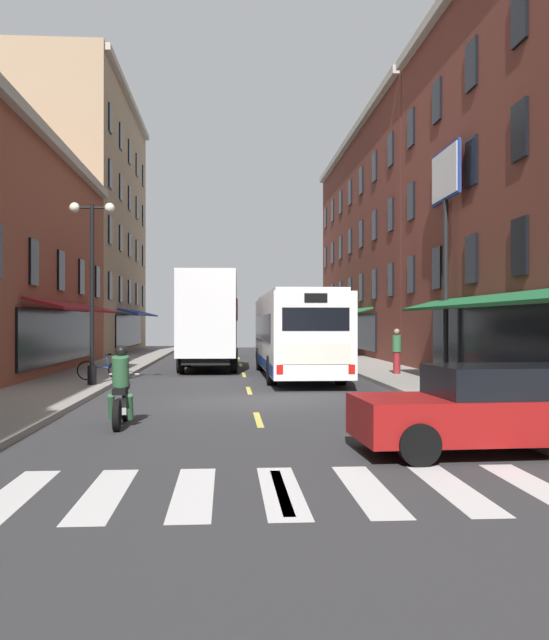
{
  "coord_description": "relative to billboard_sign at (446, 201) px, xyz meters",
  "views": [
    {
      "loc": [
        -0.69,
        -18.83,
        2.13
      ],
      "look_at": [
        0.91,
        4.66,
        2.2
      ],
      "focal_mm": 39.52,
      "sensor_mm": 36.0,
      "label": 1
    }
  ],
  "objects": [
    {
      "name": "billboard_sign",
      "position": [
        0.0,
        0.0,
        0.0
      ],
      "size": [
        0.4,
        2.99,
        8.15
      ],
      "color": "black",
      "rests_on": "sidewalk_right"
    },
    {
      "name": "ground_plane",
      "position": [
        -7.05,
        -5.57,
        -6.47
      ],
      "size": [
        34.8,
        80.0,
        0.1
      ],
      "primitive_type": "cube",
      "color": "#333335"
    },
    {
      "name": "crosswalk_near",
      "position": [
        -7.05,
        -15.57,
        -6.42
      ],
      "size": [
        7.1,
        2.8,
        0.01
      ],
      "color": "silver",
      "rests_on": "ground"
    },
    {
      "name": "box_truck",
      "position": [
        -8.51,
        6.4,
        -4.26
      ],
      "size": [
        2.59,
        7.08,
        4.24
      ],
      "color": "#B21E19",
      "rests_on": "ground"
    },
    {
      "name": "sidewalk_right",
      "position": [
        -1.15,
        -5.57,
        -6.35
      ],
      "size": [
        3.0,
        80.0,
        0.14
      ],
      "primitive_type": "cube",
      "color": "gray",
      "rests_on": "ground"
    },
    {
      "name": "street_lamp_twin",
      "position": [
        -12.0,
        -1.75,
        -3.1
      ],
      "size": [
        1.42,
        0.32,
        5.78
      ],
      "color": "black",
      "rests_on": "sidewalk_left"
    },
    {
      "name": "bicycle_near",
      "position": [
        -11.99,
        0.07,
        -5.92
      ],
      "size": [
        1.71,
        0.48,
        0.91
      ],
      "color": "black",
      "rests_on": "sidewalk_left"
    },
    {
      "name": "sidewalk_left",
      "position": [
        -12.95,
        -5.57,
        -6.35
      ],
      "size": [
        3.0,
        80.0,
        0.14
      ],
      "primitive_type": "cube",
      "color": "gray",
      "rests_on": "ground"
    },
    {
      "name": "lane_centre_dashes",
      "position": [
        -7.05,
        -5.82,
        -6.42
      ],
      "size": [
        0.14,
        73.9,
        0.01
      ],
      "color": "#DBCC4C",
      "rests_on": "ground"
    },
    {
      "name": "transit_bus",
      "position": [
        -5.08,
        2.63,
        -4.73
      ],
      "size": [
        2.69,
        11.82,
        3.22
      ],
      "color": "white",
      "rests_on": "ground"
    },
    {
      "name": "motorcycle_rider",
      "position": [
        -9.89,
        -9.86,
        -5.72
      ],
      "size": [
        0.62,
        2.07,
        1.66
      ],
      "color": "black",
      "rests_on": "ground"
    },
    {
      "name": "sedan_near",
      "position": [
        -3.22,
        -13.23,
        -5.7
      ],
      "size": [
        4.85,
        2.17,
        1.42
      ],
      "color": "maroon",
      "rests_on": "ground"
    },
    {
      "name": "sedan_mid",
      "position": [
        -8.25,
        18.5,
        -5.71
      ],
      "size": [
        1.92,
        4.5,
        1.39
      ],
      "color": "#144723",
      "rests_on": "ground"
    },
    {
      "name": "pedestrian_far",
      "position": [
        -1.2,
        2.29,
        -5.39
      ],
      "size": [
        0.36,
        0.36,
        1.73
      ],
      "rotation": [
        0.0,
        0.0,
        5.02
      ],
      "color": "maroon",
      "rests_on": "sidewalk_right"
    }
  ]
}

